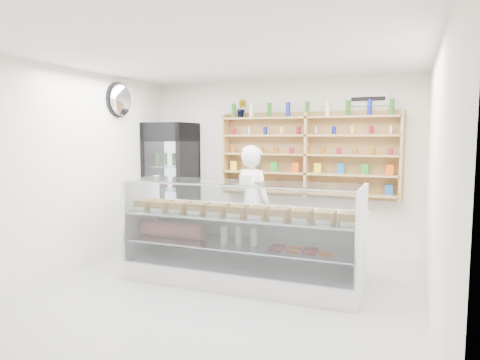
% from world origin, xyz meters
% --- Properties ---
extents(room, '(5.00, 5.00, 5.00)m').
position_xyz_m(room, '(0.00, 0.00, 1.40)').
color(room, '#B0AFB4').
rests_on(room, ground).
extents(display_counter, '(3.03, 0.90, 1.32)m').
position_xyz_m(display_counter, '(0.05, 0.65, 0.36)').
color(display_counter, white).
rests_on(display_counter, floor).
extents(shop_worker, '(0.75, 0.64, 1.76)m').
position_xyz_m(shop_worker, '(-0.11, 1.52, 0.88)').
color(shop_worker, silver).
rests_on(shop_worker, floor).
extents(drinks_cooler, '(0.77, 0.75, 2.12)m').
position_xyz_m(drinks_cooler, '(-1.85, 2.13, 1.06)').
color(drinks_cooler, black).
rests_on(drinks_cooler, floor).
extents(wall_shelving, '(2.84, 0.28, 1.33)m').
position_xyz_m(wall_shelving, '(0.50, 2.34, 1.59)').
color(wall_shelving, tan).
rests_on(wall_shelving, back_wall).
extents(potted_plant, '(0.17, 0.14, 0.30)m').
position_xyz_m(potted_plant, '(-0.61, 2.34, 2.34)').
color(potted_plant, '#1E6626').
rests_on(potted_plant, wall_shelving).
extents(security_mirror, '(0.15, 0.50, 0.50)m').
position_xyz_m(security_mirror, '(-2.17, 1.20, 2.45)').
color(security_mirror, silver).
rests_on(security_mirror, left_wall).
extents(wall_sign, '(0.62, 0.03, 0.20)m').
position_xyz_m(wall_sign, '(1.40, 2.47, 2.45)').
color(wall_sign, white).
rests_on(wall_sign, back_wall).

